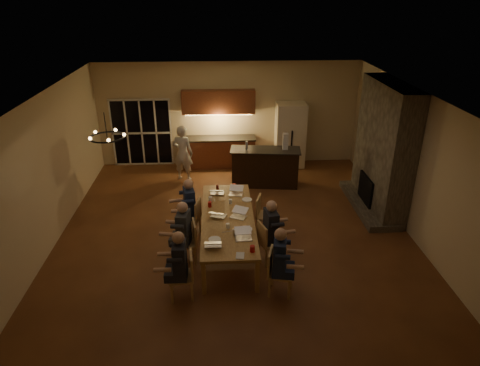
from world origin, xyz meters
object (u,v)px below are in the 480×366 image
(laptop_f, at_px, (236,190))
(redcup_far, at_px, (234,186))
(laptop_e, at_px, (217,189))
(person_left_near, at_px, (180,266))
(chair_right_near, at_px, (281,272))
(chair_left_mid, at_px, (185,242))
(laptop_d, at_px, (238,212))
(laptop_b, at_px, (244,234))
(redcup_near, at_px, (252,249))
(person_right_near, at_px, (279,262))
(dining_table, at_px, (228,232))
(refrigerator, at_px, (290,135))
(laptop_a, at_px, (213,240))
(chandelier, at_px, (107,137))
(can_cola, at_px, (217,187))
(bar_island, at_px, (265,167))
(chair_right_far, at_px, (267,215))
(mug_front, at_px, (228,226))
(mug_back, at_px, (210,199))
(can_silver, at_px, (234,232))
(bar_bottle, at_px, (247,145))
(mug_mid, at_px, (230,202))
(bar_blender, at_px, (285,141))
(chair_left_far, at_px, (190,218))
(plate_near, at_px, (245,229))
(standing_person, at_px, (183,153))
(plate_far, at_px, (247,200))
(chair_right_mid, at_px, (271,242))
(redcup_mid, at_px, (210,204))
(plate_left, at_px, (215,239))
(person_right_mid, at_px, (271,231))
(chair_left_near, at_px, (181,276))
(laptop_c, at_px, (218,211))
(person_left_mid, at_px, (184,233))

(laptop_f, height_order, redcup_far, laptop_f)
(laptop_e, height_order, laptop_f, same)
(person_left_near, relative_size, laptop_f, 4.31)
(chair_right_near, bearing_deg, chair_left_mid, 73.77)
(laptop_e, bearing_deg, laptop_d, 116.02)
(chair_left_mid, height_order, laptop_b, laptop_b)
(redcup_near, height_order, redcup_far, same)
(person_right_near, distance_m, laptop_d, 1.72)
(dining_table, xyz_separation_m, laptop_e, (-0.22, 1.15, 0.49))
(refrigerator, height_order, laptop_d, refrigerator)
(person_left_near, xyz_separation_m, laptop_a, (0.58, 0.53, 0.17))
(chandelier, xyz_separation_m, can_cola, (1.94, 1.90, -1.94))
(bar_island, distance_m, chair_right_near, 4.76)
(laptop_f, bearing_deg, chair_right_far, -23.63)
(mug_front, relative_size, mug_back, 1.00)
(chair_right_near, xyz_separation_m, chandelier, (-3.06, 1.03, 2.31))
(laptop_a, distance_m, can_silver, 0.55)
(chair_right_far, relative_size, bar_bottle, 3.71)
(mug_mid, relative_size, bar_blender, 0.22)
(chair_left_far, relative_size, can_cola, 7.42)
(plate_near, bearing_deg, bar_island, 77.73)
(can_silver, xyz_separation_m, can_cola, (-0.31, 2.08, 0.00))
(chair_left_far, bearing_deg, can_silver, 50.13)
(dining_table, bearing_deg, standing_person, 107.84)
(standing_person, xyz_separation_m, plate_far, (1.65, -2.92, -0.07))
(chair_left_mid, xyz_separation_m, chair_right_mid, (1.75, -0.08, 0.00))
(chair_left_far, distance_m, redcup_mid, 0.59)
(laptop_b, height_order, plate_left, laptop_b)
(chair_left_far, bearing_deg, plate_far, 113.18)
(laptop_b, bearing_deg, person_right_mid, 27.15)
(chair_right_mid, relative_size, mug_mid, 8.90)
(standing_person, xyz_separation_m, mug_mid, (1.26, -3.08, -0.03))
(chair_left_near, height_order, can_cola, chair_left_near)
(bar_island, xyz_separation_m, can_cola, (-1.35, -1.81, 0.27))
(standing_person, bearing_deg, mug_front, 122.99)
(laptop_c, bearing_deg, person_right_mid, 170.27)
(chair_right_far, bearing_deg, laptop_b, 173.78)
(person_right_near, xyz_separation_m, laptop_b, (-0.60, 0.72, 0.17))
(bar_blender, bearing_deg, laptop_f, -122.01)
(person_left_mid, relative_size, chandelier, 2.16)
(dining_table, height_order, mug_mid, mug_mid)
(chandelier, relative_size, laptop_a, 2.00)
(redcup_mid, relative_size, can_cola, 1.00)
(laptop_c, height_order, can_silver, laptop_c)
(person_right_mid, bearing_deg, person_left_near, 112.48)
(redcup_far, bearing_deg, bar_bottle, 76.73)
(laptop_a, bearing_deg, person_right_near, 157.10)
(person_left_mid, height_order, redcup_far, person_left_mid)
(bar_island, xyz_separation_m, chair_right_mid, (-0.29, -3.72, -0.10))
(chair_left_mid, bearing_deg, person_right_near, 48.57)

